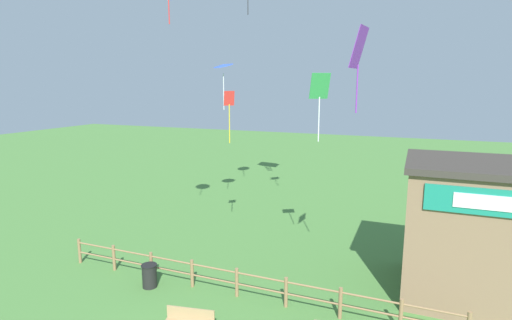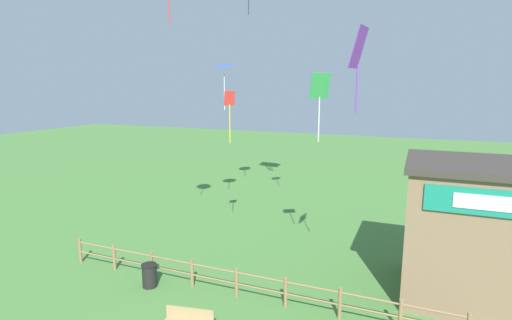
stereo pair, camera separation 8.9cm
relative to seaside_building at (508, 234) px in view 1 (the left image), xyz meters
The scene contains 7 objects.
wooden_fence 10.35m from the seaside_building, 160.00° to the right, with size 16.25×0.14×1.17m.
seaside_building is the anchor object (origin of this frame).
trash_bin 13.97m from the seaside_building, 162.57° to the right, with size 0.64×0.64×0.97m.
kite_green_diamond 8.85m from the seaside_building, behind, with size 0.88×0.74×2.80m.
kite_blue_delta 16.33m from the seaside_building, 161.18° to the left, with size 1.56×1.55×2.78m.
kite_purple_streamer 8.85m from the seaside_building, 154.20° to the right, with size 0.50×1.04×2.84m.
kite_red_diamond 12.69m from the seaside_building, behind, with size 0.49×0.44×2.53m.
Camera 1 is at (6.13, -7.81, 8.12)m, focal length 28.00 mm.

